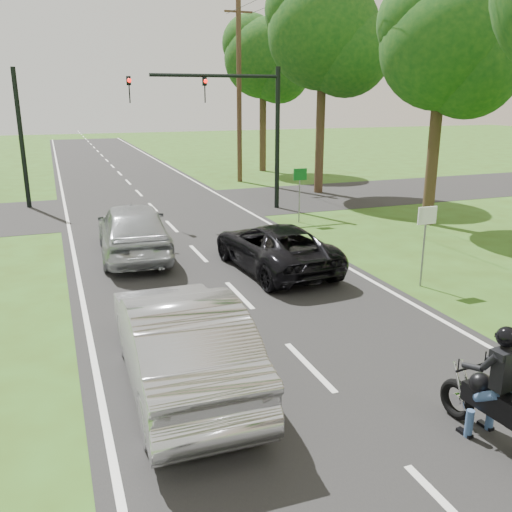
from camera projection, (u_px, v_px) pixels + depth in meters
The scene contains 15 objects.
ground at pixel (309, 367), 9.97m from camera, with size 140.00×140.00×0.00m, color #324C15.
road at pixel (184, 239), 18.95m from camera, with size 8.00×100.00×0.01m, color black.
cross_road at pixel (153, 207), 24.34m from camera, with size 60.00×7.00×0.01m, color black.
motorcycle_rider at pixel (504, 401), 7.51m from camera, with size 0.64×2.13×1.84m.
dark_suv at pixel (274, 247), 15.44m from camera, with size 2.20×4.77×1.33m, color black.
silver_sedan at pixel (180, 340), 9.12m from camera, with size 1.77×5.08×1.67m, color #B3B2B7.
silver_suv at pixel (133, 229), 16.65m from camera, with size 2.03×5.05×1.72m, color #AAAEB2.
traffic_signal at pixel (236, 113), 22.50m from camera, with size 6.38×0.44×6.00m.
signal_pole_far at pixel (21, 139), 23.53m from camera, with size 0.20×0.20×6.00m, color black.
utility_pole_far at pixel (239, 91), 30.38m from camera, with size 1.60×0.28×10.00m.
sign_white at pixel (426, 227), 13.78m from camera, with size 0.55×0.07×2.12m.
sign_green at pixel (300, 182), 21.03m from camera, with size 0.55×0.07×2.12m.
tree_row_c at pixel (451, 55), 19.40m from camera, with size 4.80×4.65×8.76m.
tree_row_d at pixel (331, 39), 25.99m from camera, with size 5.76×5.58×10.45m.
tree_row_e at pixel (268, 63), 34.39m from camera, with size 5.28×5.12×9.61m.
Camera 1 is at (-4.08, -8.07, 4.78)m, focal length 38.00 mm.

